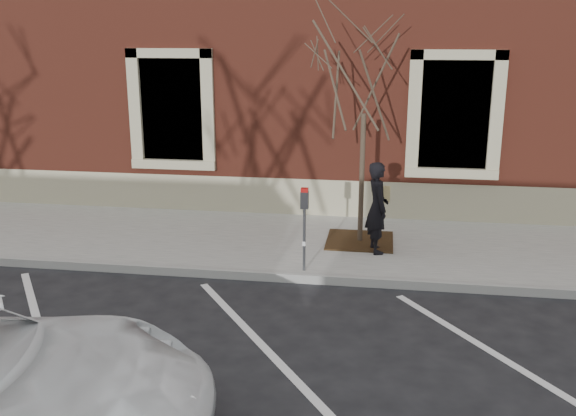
# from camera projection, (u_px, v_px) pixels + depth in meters

# --- Properties ---
(ground) EXTENTS (120.00, 120.00, 0.00)m
(ground) POSITION_uv_depth(u_px,v_px,m) (283.00, 280.00, 10.82)
(ground) COLOR #28282B
(ground) RESTS_ON ground
(sidewalk_near) EXTENTS (40.00, 3.50, 0.15)m
(sidewalk_near) POSITION_uv_depth(u_px,v_px,m) (297.00, 243.00, 12.46)
(sidewalk_near) COLOR beige
(sidewalk_near) RESTS_ON ground
(curb_near) EXTENTS (40.00, 0.12, 0.15)m
(curb_near) POSITION_uv_depth(u_px,v_px,m) (282.00, 277.00, 10.75)
(curb_near) COLOR #9E9E99
(curb_near) RESTS_ON ground
(parking_stripes) EXTENTS (28.00, 4.40, 0.01)m
(parking_stripes) POSITION_uv_depth(u_px,v_px,m) (257.00, 340.00, 8.72)
(parking_stripes) COLOR silver
(parking_stripes) RESTS_ON ground
(building_civic) EXTENTS (40.00, 8.62, 8.00)m
(building_civic) POSITION_uv_depth(u_px,v_px,m) (328.00, 33.00, 17.12)
(building_civic) COLOR maroon
(building_civic) RESTS_ON ground
(man) EXTENTS (0.56, 0.70, 1.67)m
(man) POSITION_uv_depth(u_px,v_px,m) (377.00, 208.00, 11.54)
(man) COLOR black
(man) RESTS_ON sidewalk_near
(parking_meter) EXTENTS (0.13, 0.10, 1.44)m
(parking_meter) POSITION_uv_depth(u_px,v_px,m) (304.00, 214.00, 10.57)
(parking_meter) COLOR #595B60
(parking_meter) RESTS_ON sidewalk_near
(tree_grate) EXTENTS (1.26, 1.26, 0.03)m
(tree_grate) POSITION_uv_depth(u_px,v_px,m) (360.00, 241.00, 12.32)
(tree_grate) COLOR #3C2813
(tree_grate) RESTS_ON sidewalk_near
(sapling) EXTENTS (2.68, 2.68, 4.46)m
(sapling) POSITION_uv_depth(u_px,v_px,m) (365.00, 76.00, 11.49)
(sapling) COLOR #49382C
(sapling) RESTS_ON sidewalk_near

